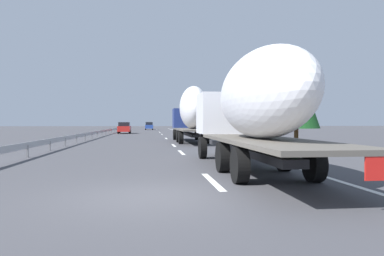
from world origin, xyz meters
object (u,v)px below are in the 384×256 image
(car_red_compact, at_px, (124,128))
(truck_trailing, at_px, (252,104))
(car_blue_sedan, at_px, (149,126))
(road_sign, at_px, (194,118))
(truck_lead, at_px, (191,112))

(car_red_compact, bearing_deg, truck_trailing, -170.65)
(car_blue_sedan, distance_m, road_sign, 33.51)
(car_red_compact, bearing_deg, car_blue_sedan, -7.62)
(truck_trailing, xyz_separation_m, car_blue_sedan, (74.46, 3.62, -1.44))
(truck_trailing, bearing_deg, road_sign, -4.26)
(car_red_compact, bearing_deg, road_sign, -110.03)
(car_red_compact, bearing_deg, truck_lead, -164.40)
(car_red_compact, height_order, car_blue_sedan, car_blue_sedan)
(truck_trailing, distance_m, car_blue_sedan, 74.56)
(car_red_compact, xyz_separation_m, road_sign, (-3.86, -10.59, 1.49))
(truck_trailing, height_order, car_blue_sedan, truck_trailing)
(truck_trailing, relative_size, road_sign, 3.84)
(truck_trailing, distance_m, road_sign, 41.77)
(car_blue_sedan, height_order, road_sign, road_sign)
(truck_lead, bearing_deg, road_sign, -7.69)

